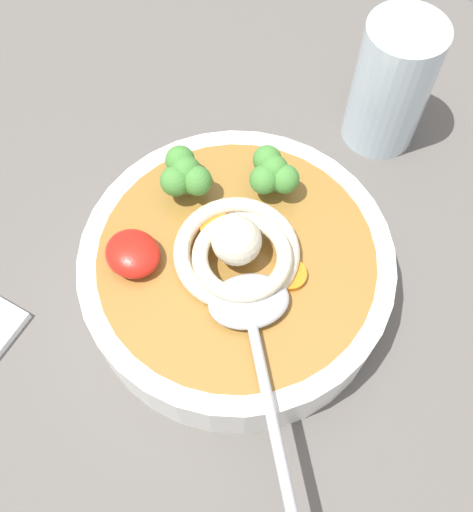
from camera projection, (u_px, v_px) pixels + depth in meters
table_slab at (226, 323)px, 51.54cm from camera, size 93.53×93.53×4.42cm
soup_bowl at (236, 272)px, 48.13cm from camera, size 24.71×24.71×5.66cm
noodle_pile at (237, 250)px, 44.43cm from camera, size 10.70×10.49×4.30cm
soup_spoon at (251, 320)px, 42.39cm from camera, size 15.79×13.06×1.60cm
chili_sauce_dollop at (133, 254)px, 44.68cm from camera, size 4.41×3.97×1.98cm
broccoli_floret_beside_chili at (185, 173)px, 46.49cm from camera, size 4.69×4.03×3.71cm
broccoli_floret_right at (272, 172)px, 46.63cm from camera, size 4.54×3.91×3.59cm
carrot_slice_far at (289, 275)px, 44.66cm from camera, size 2.61×2.61×0.54cm
carrot_slice_extra_a at (217, 229)px, 46.38cm from camera, size 2.70×2.70×0.74cm
drinking_glass at (391, 85)px, 52.95cm from camera, size 6.99×6.99×12.71cm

